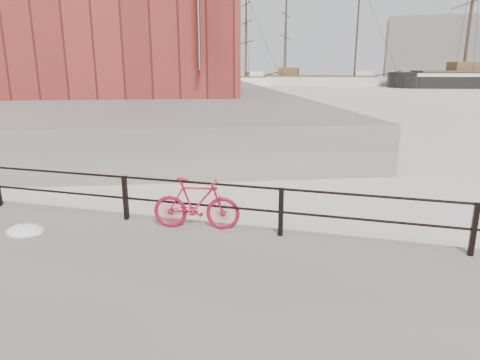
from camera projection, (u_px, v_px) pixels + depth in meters
The scene contains 12 objects.
ground at pixel (466, 269), 8.00m from camera, with size 400.00×400.00×0.00m, color white.
far_quay at pixel (166, 81), 85.25m from camera, with size 24.00×150.00×1.80m, color gray.
guardrail at pixel (474, 230), 7.64m from camera, with size 28.00×0.10×1.00m, color black, non-canonical shape.
bicycle at pixel (196, 204), 8.92m from camera, with size 1.82×0.27×1.10m, color #AA0B2B.
schooner_mid at pixel (318, 85), 87.45m from camera, with size 30.79×13.03×21.98m, color beige, non-canonical shape.
schooner_left at pixel (218, 86), 86.10m from camera, with size 25.76×11.71×19.43m, color white, non-canonical shape.
workboat_near at pixel (140, 103), 45.11m from camera, with size 11.88×3.96×7.00m, color black, non-canonical shape.
workboat_far at pixel (156, 94), 59.90m from camera, with size 10.63×3.67×7.00m, color black, non-canonical shape.
apartment_cream at pixel (148, 14), 72.48m from camera, with size 20.00×15.00×21.20m, color beige.
apartment_grey at pixel (158, 21), 93.37m from camera, with size 22.00×15.00×23.20m, color #A8A8A3.
apartment_brick at pixel (165, 33), 115.72m from camera, with size 24.00×15.00×21.20m, color brown.
industrial_west at pixel (441, 49), 130.66m from camera, with size 32.00×18.00×18.00m, color gray.
Camera 1 is at (-2.09, -8.18, 3.67)m, focal length 32.00 mm.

